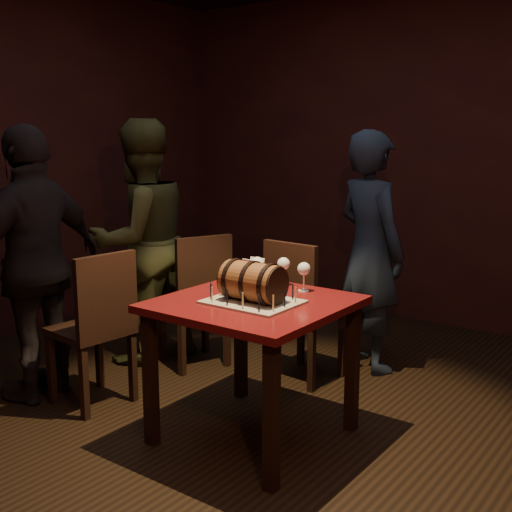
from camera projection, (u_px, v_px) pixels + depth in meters
name	position (u px, v px, depth m)	size (l,w,h in m)	color
room_shell	(253.00, 172.00, 3.29)	(5.04, 5.04, 2.80)	black
pub_table	(254.00, 321.00, 3.32)	(0.90, 0.90, 0.75)	#500D10
cake_board	(253.00, 302.00, 3.24)	(0.45, 0.35, 0.01)	gray
barrel_cake	(253.00, 282.00, 3.23)	(0.36, 0.21, 0.21)	brown
birthday_candles	(253.00, 293.00, 3.24)	(0.40, 0.30, 0.09)	#FFF098
wine_glass_left	(257.00, 264.00, 3.62)	(0.07, 0.07, 0.16)	silver
wine_glass_mid	(284.00, 265.00, 3.60)	(0.07, 0.07, 0.16)	silver
wine_glass_right	(304.00, 270.00, 3.46)	(0.07, 0.07, 0.16)	silver
pint_of_ale	(258.00, 275.00, 3.54)	(0.07, 0.07, 0.15)	silver
menu_card	(254.00, 270.00, 3.72)	(0.10, 0.05, 0.13)	white
chair_back	(299.00, 304.00, 4.10)	(0.43, 0.43, 0.93)	black
chair_left_rear	(198.00, 294.00, 4.36)	(0.52, 0.52, 0.93)	black
chair_left_front	(98.00, 321.00, 3.72)	(0.43, 0.43, 0.93)	black
person_back	(370.00, 252.00, 4.32)	(0.59, 0.39, 1.62)	#1A2335
person_left_rear	(140.00, 242.00, 4.48)	(0.82, 0.64, 1.69)	#404221
person_left_front	(36.00, 264.00, 3.83)	(0.97, 0.40, 1.65)	black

